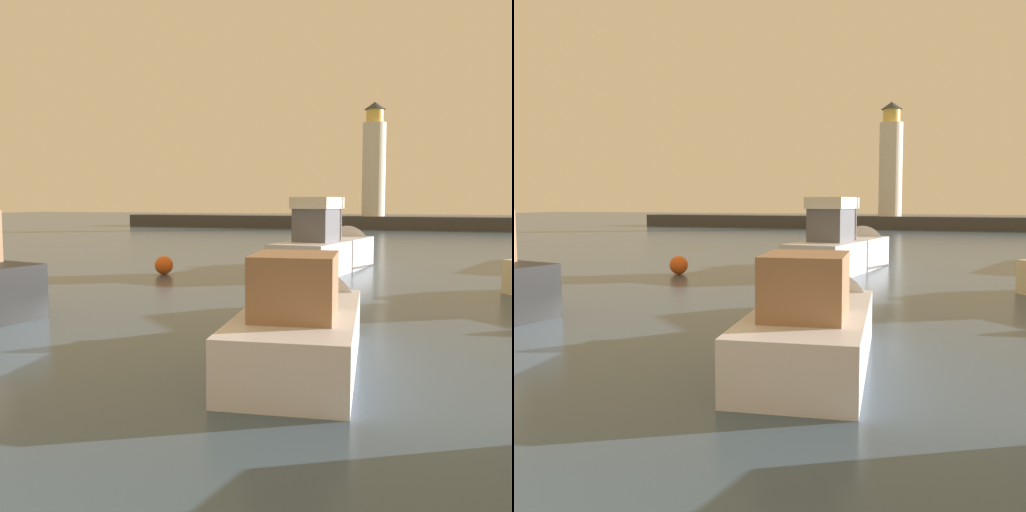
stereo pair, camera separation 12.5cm
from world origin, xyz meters
TOP-DOWN VIEW (x-y plane):
  - ground_plane at (0.00, 32.10)m, footprint 220.00×220.00m
  - breakwater at (0.00, 64.20)m, footprint 65.72×4.13m
  - lighthouse at (-3.09, 64.20)m, footprint 2.56×2.56m
  - motorboat_0 at (2.22, 9.61)m, footprint 2.82×6.88m
  - motorboat_1 at (-0.03, 24.21)m, footprint 3.65×8.99m
  - mooring_buoy at (-6.38, 20.05)m, footprint 0.77×0.77m

SIDE VIEW (x-z plane):
  - ground_plane at x=0.00m, z-range 0.00..0.00m
  - mooring_buoy at x=-6.38m, z-range 0.00..0.77m
  - motorboat_0 at x=2.22m, z-range -0.61..1.97m
  - breakwater at x=0.00m, z-range 0.00..1.41m
  - motorboat_1 at x=-0.03m, z-range -0.85..2.75m
  - lighthouse at x=-3.09m, z-range 1.08..13.66m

